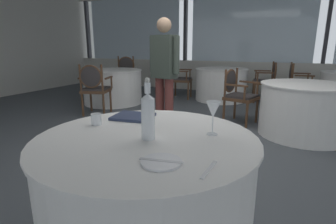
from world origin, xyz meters
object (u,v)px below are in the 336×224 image
(wine_glass, at_px, (213,110))
(dining_chair_2_0, at_px, (178,75))
(dining_chair_0_0, at_px, (237,91))
(water_bottle, at_px, (148,115))
(water_tumbler, at_px, (96,119))
(side_plate, at_px, (161,162))
(dining_chair_2_1, at_px, (268,78))
(diner_person_0, at_px, (164,69))
(dining_chair_1_0, at_px, (125,72))
(dining_chair_1_1, at_px, (94,85))
(menu_book, at_px, (133,116))
(dining_chair_3_1, at_px, (297,81))

(wine_glass, distance_m, dining_chair_2_0, 4.98)
(dining_chair_0_0, bearing_deg, water_bottle, -73.23)
(water_tumbler, bearing_deg, dining_chair_2_0, 105.43)
(side_plate, distance_m, dining_chair_2_1, 5.37)
(dining_chair_2_1, bearing_deg, wine_glass, 79.76)
(wine_glass, xyz_separation_m, dining_chair_2_1, (0.01, 4.89, -0.35))
(water_bottle, distance_m, dining_chair_0_0, 3.18)
(diner_person_0, bearing_deg, side_plate, -140.44)
(side_plate, relative_size, water_tumbler, 2.47)
(dining_chair_2_0, xyz_separation_m, dining_chair_2_1, (2.04, 0.37, -0.02))
(wine_glass, height_order, dining_chair_0_0, wine_glass)
(side_plate, bearing_deg, water_bottle, 128.47)
(dining_chair_0_0, xyz_separation_m, dining_chair_1_0, (-3.16, 1.47, 0.06))
(water_bottle, xyz_separation_m, dining_chair_1_1, (-2.51, 2.56, -0.33))
(water_bottle, height_order, dining_chair_0_0, water_bottle)
(side_plate, distance_m, dining_chair_2_0, 5.36)
(wine_glass, distance_m, menu_book, 0.65)
(dining_chair_1_0, bearing_deg, side_plate, 16.61)
(water_bottle, relative_size, dining_chair_2_1, 0.38)
(menu_book, relative_size, dining_chair_1_0, 0.27)
(water_bottle, relative_size, menu_book, 1.26)
(dining_chair_2_0, bearing_deg, water_tumbler, -84.75)
(side_plate, bearing_deg, dining_chair_1_0, 124.76)
(dining_chair_3_1, bearing_deg, dining_chair_0_0, -122.50)
(dining_chair_2_0, bearing_deg, dining_chair_2_1, 0.00)
(wine_glass, height_order, dining_chair_1_0, dining_chair_1_0)
(menu_book, relative_size, diner_person_0, 0.17)
(wine_glass, xyz_separation_m, dining_chair_1_1, (-2.82, 2.34, -0.34))
(menu_book, bearing_deg, dining_chair_0_0, 76.84)
(dining_chair_2_1, xyz_separation_m, diner_person_0, (-1.26, -2.86, 0.39))
(wine_glass, height_order, dining_chair_2_1, wine_glass)
(dining_chair_1_1, distance_m, diner_person_0, 1.64)
(wine_glass, relative_size, diner_person_0, 0.12)
(side_plate, xyz_separation_m, dining_chair_2_1, (0.11, 5.37, -0.21))
(wine_glass, xyz_separation_m, water_tumbler, (-0.76, -0.12, -0.11))
(dining_chair_0_0, xyz_separation_m, dining_chair_1_1, (-2.48, -0.60, 0.03))
(menu_book, distance_m, diner_person_0, 2.02)
(dining_chair_0_0, bearing_deg, water_tumbler, -81.53)
(water_bottle, xyz_separation_m, dining_chair_0_0, (-0.03, 3.16, -0.37))
(water_tumbler, bearing_deg, diner_person_0, 103.10)
(dining_chair_0_0, relative_size, dining_chair_1_1, 0.95)
(dining_chair_1_0, height_order, dining_chair_2_1, dining_chair_1_0)
(menu_book, height_order, diner_person_0, diner_person_0)
(water_tumbler, relative_size, dining_chair_1_1, 0.08)
(water_bottle, distance_m, dining_chair_1_1, 3.60)
(water_tumbler, distance_m, dining_chair_0_0, 3.10)
(water_bottle, height_order, water_tumbler, water_bottle)
(menu_book, height_order, dining_chair_2_0, dining_chair_2_0)
(dining_chair_1_0, bearing_deg, menu_book, 15.73)
(side_plate, height_order, wine_glass, wine_glass)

